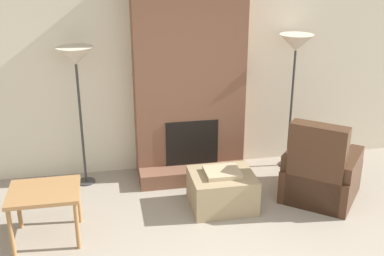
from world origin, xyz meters
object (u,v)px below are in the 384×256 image
at_px(armchair, 320,176).
at_px(floor_lamp_right, 296,48).
at_px(side_table, 44,197).
at_px(ottoman, 222,190).
at_px(floor_lamp_left, 76,61).

bearing_deg(armchair, floor_lamp_right, -49.70).
bearing_deg(armchair, side_table, 43.69).
bearing_deg(ottoman, armchair, -1.90).
distance_m(ottoman, side_table, 1.94).
bearing_deg(floor_lamp_left, side_table, -106.89).
xyz_separation_m(armchair, floor_lamp_right, (-0.02, 0.95, 1.31)).
distance_m(ottoman, floor_lamp_left, 2.24).
xyz_separation_m(ottoman, floor_lamp_right, (1.15, 0.91, 1.40)).
relative_size(armchair, floor_lamp_left, 0.66).
height_order(floor_lamp_left, floor_lamp_right, floor_lamp_right).
bearing_deg(floor_lamp_left, armchair, -19.32).
distance_m(floor_lamp_left, floor_lamp_right, 2.69).
bearing_deg(side_table, ottoman, 8.17).
relative_size(ottoman, armchair, 0.63).
bearing_deg(floor_lamp_right, side_table, -158.80).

